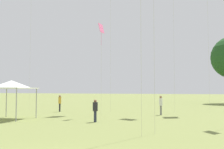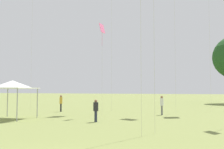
{
  "view_description": "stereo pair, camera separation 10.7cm",
  "coord_description": "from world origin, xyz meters",
  "px_view_note": "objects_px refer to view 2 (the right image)",
  "views": [
    {
      "loc": [
        4.98,
        -5.37,
        2.2
      ],
      "look_at": [
        0.06,
        7.03,
        3.0
      ],
      "focal_mm": 42.0,
      "sensor_mm": 36.0,
      "label": 1
    },
    {
      "loc": [
        5.08,
        -5.33,
        2.2
      ],
      "look_at": [
        0.06,
        7.03,
        3.0
      ],
      "focal_mm": 42.0,
      "sensor_mm": 36.0,
      "label": 2
    }
  ],
  "objects_px": {
    "person_standing_2": "(96,109)",
    "person_standing_3": "(61,102)",
    "canopy_tent": "(12,85)",
    "person_standing_4": "(162,103)",
    "kite_5": "(102,31)"
  },
  "relations": [
    {
      "from": "person_standing_2",
      "to": "canopy_tent",
      "type": "distance_m",
      "value": 7.01
    },
    {
      "from": "person_standing_2",
      "to": "person_standing_4",
      "type": "bearing_deg",
      "value": 131.91
    },
    {
      "from": "kite_5",
      "to": "person_standing_3",
      "type": "bearing_deg",
      "value": 110.66
    },
    {
      "from": "person_standing_2",
      "to": "person_standing_3",
      "type": "height_order",
      "value": "person_standing_3"
    },
    {
      "from": "person_standing_3",
      "to": "canopy_tent",
      "type": "height_order",
      "value": "canopy_tent"
    },
    {
      "from": "person_standing_4",
      "to": "canopy_tent",
      "type": "relative_size",
      "value": 0.5
    },
    {
      "from": "person_standing_4",
      "to": "canopy_tent",
      "type": "bearing_deg",
      "value": -131.12
    },
    {
      "from": "person_standing_2",
      "to": "person_standing_3",
      "type": "relative_size",
      "value": 0.91
    },
    {
      "from": "kite_5",
      "to": "canopy_tent",
      "type": "bearing_deg",
      "value": 174.76
    },
    {
      "from": "person_standing_2",
      "to": "canopy_tent",
      "type": "height_order",
      "value": "canopy_tent"
    },
    {
      "from": "person_standing_3",
      "to": "canopy_tent",
      "type": "xyz_separation_m",
      "value": [
        0.34,
        -7.27,
        1.58
      ]
    },
    {
      "from": "person_standing_2",
      "to": "person_standing_4",
      "type": "xyz_separation_m",
      "value": [
        3.22,
        6.8,
        0.12
      ]
    },
    {
      "from": "person_standing_2",
      "to": "kite_5",
      "type": "xyz_separation_m",
      "value": [
        -1.18,
        3.65,
        6.3
      ]
    },
    {
      "from": "person_standing_4",
      "to": "kite_5",
      "type": "xyz_separation_m",
      "value": [
        -4.4,
        -3.15,
        6.18
      ]
    },
    {
      "from": "person_standing_2",
      "to": "kite_5",
      "type": "distance_m",
      "value": 7.37
    }
  ]
}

